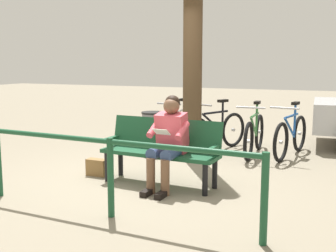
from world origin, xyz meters
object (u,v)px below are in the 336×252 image
person_reading (169,138)px  bicycle_purple (216,131)px  litter_bin (153,132)px  tree_trunk (193,39)px  handbag (97,167)px  bicycle_green (179,129)px  bicycle_silver (291,136)px  bicycle_orange (254,135)px  bench (162,146)px

person_reading → bicycle_purple: bearing=-84.0°
litter_bin → bicycle_purple: bearing=-147.4°
person_reading → tree_trunk: bearing=-76.9°
person_reading → handbag: (1.19, -0.16, -0.54)m
bicycle_purple → bicycle_green: same height
bicycle_silver → handbag: bearing=-34.8°
handbag → bicycle_orange: (-1.82, -2.23, 0.24)m
bench → person_reading: bearing=137.5°
bicycle_purple → tree_trunk: bearing=11.7°
bench → bicycle_silver: bearing=-117.2°
person_reading → bicycle_green: (0.80, -2.45, -0.31)m
bicycle_green → bench: bearing=21.8°
bicycle_orange → handbag: bearing=-40.2°
bench → handbag: bearing=4.5°
bicycle_green → litter_bin: bearing=-19.4°
bench → bicycle_silver: size_ratio=0.98×
bicycle_green → handbag: bearing=-3.4°
litter_bin → bicycle_orange: bicycle_orange is taller
litter_bin → bicycle_silver: bearing=-164.1°
tree_trunk → bicycle_silver: 2.38m
bench → person_reading: person_reading is taller
bench → bicycle_purple: (-0.07, -2.32, -0.15)m
litter_bin → bicycle_orange: 1.79m
bench → bicycle_green: bearing=-70.7°
bench → bicycle_green: bicycle_green is taller
bicycle_green → tree_trunk: bearing=40.7°
person_reading → bicycle_orange: size_ratio=0.71×
bicycle_silver → bicycle_green: same height
bench → litter_bin: (0.91, -1.69, -0.13)m
bicycle_silver → bench: bearing=-19.9°
litter_bin → bicycle_green: bearing=-115.6°
tree_trunk → litter_bin: bearing=-12.3°
bicycle_silver → bicycle_green: 2.04m
tree_trunk → bicycle_purple: size_ratio=2.57×
litter_bin → bicycle_green: (-0.28, -0.59, -0.01)m
handbag → bench: bearing=-179.2°
person_reading → bicycle_silver: 2.82m
handbag → bicycle_purple: (-1.09, -2.33, 0.24)m
bicycle_silver → bicycle_purple: (1.33, 0.03, 0.00)m
person_reading → bicycle_silver: person_reading is taller
bench → litter_bin: 1.92m
handbag → litter_bin: litter_bin is taller
person_reading → tree_trunk: tree_trunk is taller
person_reading → bicycle_orange: person_reading is taller
handbag → litter_bin: size_ratio=0.40×
handbag → bicycle_orange: 2.89m
bicycle_silver → bicycle_orange: 0.62m
bicycle_orange → bicycle_silver: bearing=101.4°
bench → person_reading: 0.29m
bicycle_silver → bicycle_orange: (0.60, 0.13, 0.00)m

